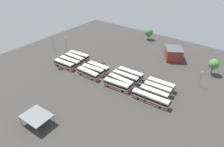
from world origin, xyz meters
TOP-DOWN VIEW (x-y plane):
  - ground_plane at (0.00, 0.00)m, footprint 125.71×125.71m
  - bus_row0_slot0 at (-22.86, -6.78)m, footprint 11.53×3.43m
  - bus_row0_slot1 at (-22.80, -3.01)m, footprint 12.16×3.23m
  - bus_row0_slot2 at (-23.19, 0.83)m, footprint 11.78×2.80m
  - bus_row0_slot3 at (-23.76, 4.37)m, footprint 12.08×3.66m
  - bus_row1_slot0 at (-7.67, -5.69)m, footprint 11.50×2.64m
  - bus_row1_slot1 at (-7.96, -2.10)m, footprint 11.48×3.74m
  - bus_row1_slot2 at (-7.54, 1.31)m, footprint 11.74×3.12m
  - bus_row2_slot0 at (8.09, -5.03)m, footprint 11.62×3.78m
  - bus_row2_slot1 at (7.78, -1.64)m, footprint 11.96×2.69m
  - bus_row2_slot2 at (7.68, 2.23)m, footprint 12.42×3.13m
  - bus_row2_slot3 at (7.80, 5.97)m, footprint 12.28×3.01m
  - bus_row3_slot0 at (23.55, -4.44)m, footprint 14.86×3.42m
  - bus_row3_slot1 at (23.20, -0.62)m, footprint 11.76×3.19m
  - bus_row3_slot2 at (22.93, 3.02)m, footprint 11.50×3.41m
  - bus_row3_slot3 at (22.71, 6.51)m, footprint 11.62×3.33m
  - depot_building at (16.03, 34.90)m, footprint 12.37×12.78m
  - maintenance_shelter at (-1.05, -37.30)m, footprint 9.68×7.82m
  - lamp_post_mid_lot at (35.14, 17.47)m, footprint 0.56×0.28m
  - lamp_post_near_entrance at (-36.49, 7.11)m, footprint 0.56×0.28m
  - lamp_post_by_building at (-42.89, 3.03)m, footprint 0.56×0.28m
  - tree_east_edge at (36.63, 31.47)m, footprint 4.67×4.67m
  - tree_south_edge at (-7.61, 50.97)m, footprint 5.10×5.10m
  - puddle_near_shelter at (1.11, 8.55)m, footprint 1.75×1.75m
  - puddle_centre_drain at (-10.31, 8.39)m, footprint 2.00×2.00m
  - puddle_between_rows at (-23.23, -8.77)m, footprint 2.90×2.90m
  - puddle_back_corner at (-15.03, -2.65)m, footprint 2.94×2.94m

SIDE VIEW (x-z plane):
  - ground_plane at x=0.00m, z-range 0.00..0.00m
  - puddle_near_shelter at x=1.11m, z-range 0.00..0.01m
  - puddle_centre_drain at x=-10.31m, z-range 0.00..0.01m
  - puddle_between_rows at x=-23.23m, z-range 0.00..0.01m
  - puddle_back_corner at x=-15.03m, z-range 0.00..0.01m
  - bus_row1_slot1 at x=-7.96m, z-range 0.10..3.55m
  - bus_row3_slot2 at x=22.93m, z-range 0.10..3.55m
  - bus_row0_slot0 at x=-22.86m, z-range 0.10..3.55m
  - bus_row2_slot0 at x=8.09m, z-range 0.10..3.55m
  - bus_row1_slot0 at x=-7.67m, z-range 0.10..3.55m
  - bus_row3_slot3 at x=22.71m, z-range 0.10..3.55m
  - bus_row1_slot2 at x=-7.54m, z-range 0.10..3.55m
  - bus_row3_slot1 at x=23.20m, z-range 0.10..3.56m
  - bus_row0_slot2 at x=-23.19m, z-range 0.10..3.56m
  - bus_row0_slot3 at x=-23.76m, z-range 0.10..3.56m
  - bus_row2_slot1 at x=7.78m, z-range 0.10..3.56m
  - bus_row0_slot1 at x=-22.80m, z-range 0.10..3.56m
  - bus_row2_slot3 at x=7.80m, z-range 0.10..3.56m
  - bus_row2_slot2 at x=7.68m, z-range 0.10..3.56m
  - bus_row3_slot0 at x=23.55m, z-range 0.10..3.56m
  - depot_building at x=16.03m, z-range 0.02..6.32m
  - maintenance_shelter at x=-1.05m, z-range 1.65..5.30m
  - lamp_post_mid_lot at x=35.14m, z-range 0.41..7.85m
  - lamp_post_near_entrance at x=-36.49m, z-range 0.42..8.89m
  - tree_south_edge at x=-7.61m, z-range 1.08..8.36m
  - lamp_post_by_building at x=-42.89m, z-range 0.42..9.26m
  - tree_east_edge at x=36.63m, z-range 1.51..9.23m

